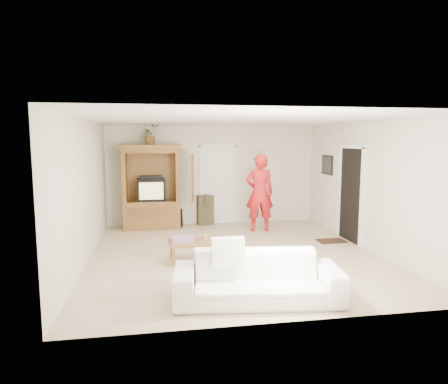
% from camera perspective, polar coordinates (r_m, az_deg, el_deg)
% --- Properties ---
extents(floor, '(6.00, 6.00, 0.00)m').
position_cam_1_polar(floor, '(7.91, 1.46, -8.84)').
color(floor, tan).
rests_on(floor, ground).
extents(ceiling, '(6.00, 6.00, 0.00)m').
position_cam_1_polar(ceiling, '(7.60, 1.52, 10.33)').
color(ceiling, white).
rests_on(ceiling, floor).
extents(wall_back, '(5.50, 0.00, 5.50)m').
position_cam_1_polar(wall_back, '(10.59, -1.66, 2.48)').
color(wall_back, silver).
rests_on(wall_back, floor).
extents(wall_front, '(5.50, 0.00, 5.50)m').
position_cam_1_polar(wall_front, '(4.77, 8.49, -3.73)').
color(wall_front, silver).
rests_on(wall_front, floor).
extents(wall_left, '(0.00, 6.00, 6.00)m').
position_cam_1_polar(wall_left, '(7.61, -19.28, 0.11)').
color(wall_left, silver).
rests_on(wall_left, floor).
extents(wall_right, '(0.00, 6.00, 6.00)m').
position_cam_1_polar(wall_right, '(8.61, 19.76, 0.89)').
color(wall_right, silver).
rests_on(wall_right, floor).
extents(armoire, '(1.82, 1.14, 2.10)m').
position_cam_1_polar(armoire, '(10.19, -10.19, -0.04)').
color(armoire, brown).
rests_on(armoire, floor).
extents(door_back, '(0.85, 0.05, 2.04)m').
position_cam_1_polar(door_back, '(10.61, -0.82, 0.97)').
color(door_back, white).
rests_on(door_back, floor).
extents(doorway_right, '(0.05, 0.90, 2.04)m').
position_cam_1_polar(doorway_right, '(9.15, 17.71, -0.42)').
color(doorway_right, black).
rests_on(doorway_right, floor).
extents(framed_picture, '(0.03, 0.60, 0.48)m').
position_cam_1_polar(framed_picture, '(10.26, 14.54, 3.77)').
color(framed_picture, black).
rests_on(framed_picture, wall_right).
extents(doormat, '(0.60, 0.40, 0.02)m').
position_cam_1_polar(doormat, '(9.16, 15.08, -6.76)').
color(doormat, '#382316').
rests_on(doormat, floor).
extents(plant, '(0.56, 0.53, 0.48)m').
position_cam_1_polar(plant, '(10.08, -10.51, 8.04)').
color(plant, '#4C7238').
rests_on(plant, armoire).
extents(man, '(0.73, 0.51, 1.88)m').
position_cam_1_polar(man, '(9.72, 5.10, -0.12)').
color(man, red).
rests_on(man, floor).
extents(sofa, '(2.38, 1.16, 0.67)m').
position_cam_1_polar(sofa, '(5.64, 4.81, -12.07)').
color(sofa, white).
rests_on(sofa, floor).
extents(coffee_table, '(1.08, 0.61, 0.39)m').
position_cam_1_polar(coffee_table, '(7.36, -3.78, -7.31)').
color(coffee_table, brown).
rests_on(coffee_table, floor).
extents(towel, '(0.40, 0.30, 0.08)m').
position_cam_1_polar(towel, '(7.32, -5.90, -6.69)').
color(towel, '#EB4E87').
rests_on(towel, coffee_table).
extents(candle, '(0.08, 0.08, 0.10)m').
position_cam_1_polar(candle, '(7.40, -2.71, -6.42)').
color(candle, tan).
rests_on(candle, coffee_table).
extents(backpack_black, '(0.43, 0.36, 0.46)m').
position_cam_1_polar(backpack_black, '(10.23, -7.13, -3.80)').
color(backpack_black, black).
rests_on(backpack_black, floor).
extents(backpack_olive, '(0.43, 0.33, 0.77)m').
position_cam_1_polar(backpack_olive, '(10.53, -2.70, -2.58)').
color(backpack_olive, '#47442B').
rests_on(backpack_olive, floor).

